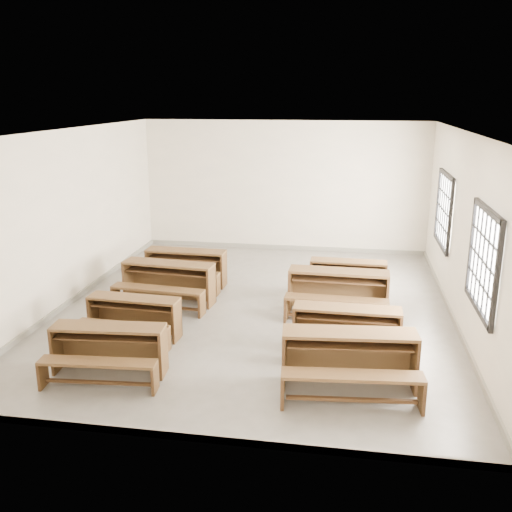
% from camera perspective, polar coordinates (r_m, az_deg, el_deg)
% --- Properties ---
extents(room, '(8.50, 8.50, 3.20)m').
position_cam_1_polar(room, '(9.94, 0.51, 6.33)').
color(room, gray).
rests_on(room, ground).
extents(desk_set_0, '(1.63, 0.93, 0.71)m').
position_cam_1_polar(desk_set_0, '(8.26, -14.58, -8.80)').
color(desk_set_0, brown).
rests_on(desk_set_0, ground).
extents(desk_set_1, '(1.53, 0.85, 0.67)m').
position_cam_1_polar(desk_set_1, '(9.38, -12.19, -5.75)').
color(desk_set_1, brown).
rests_on(desk_set_1, ground).
extents(desk_set_2, '(1.80, 1.05, 0.77)m').
position_cam_1_polar(desk_set_2, '(10.78, -8.82, -2.38)').
color(desk_set_2, brown).
rests_on(desk_set_2, ground).
extents(desk_set_3, '(1.66, 0.90, 0.74)m').
position_cam_1_polar(desk_set_3, '(11.74, -7.08, -0.91)').
color(desk_set_3, brown).
rests_on(desk_set_3, ground).
extents(desk_set_4, '(1.84, 1.08, 0.80)m').
position_cam_1_polar(desk_set_4, '(7.71, 9.31, -9.91)').
color(desk_set_4, brown).
rests_on(desk_set_4, ground).
extents(desk_set_5, '(1.62, 0.86, 0.72)m').
position_cam_1_polar(desk_set_5, '(8.71, 9.05, -7.08)').
color(desk_set_5, brown).
rests_on(desk_set_5, ground).
extents(desk_set_6, '(1.79, 0.97, 0.79)m').
position_cam_1_polar(desk_set_6, '(10.23, 8.20, -3.30)').
color(desk_set_6, brown).
rests_on(desk_set_6, ground).
extents(desk_set_7, '(1.50, 0.81, 0.67)m').
position_cam_1_polar(desk_set_7, '(11.29, 9.18, -1.89)').
color(desk_set_7, brown).
rests_on(desk_set_7, ground).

